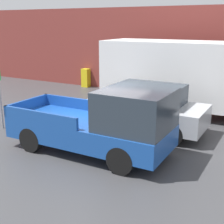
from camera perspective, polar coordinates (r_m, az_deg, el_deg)
The scene contains 7 objects.
ground_plane at distance 10.26m, azimuth -2.05°, elevation -6.07°, with size 60.00×60.00×0.00m, color #3D3D3F.
building_wall at distance 17.11m, azimuth 12.38°, elevation 10.59°, with size 28.00×0.15×4.70m.
pickup_truck at distance 9.25m, azimuth -1.65°, elevation -2.15°, with size 5.03×2.02×2.10m.
car at distance 11.38m, azimuth 6.20°, elevation 0.74°, with size 4.37×1.96×1.73m.
delivery_truck at distance 13.84m, azimuth 14.84°, elevation 6.39°, with size 8.78×2.50×3.10m.
parking_sign at distance 12.24m, azimuth -19.85°, elevation 3.13°, with size 0.30×0.07×2.35m.
newspaper_box at distance 19.53m, azimuth -4.80°, elevation 6.24°, with size 0.45×0.40×1.13m.
Camera 1 is at (4.93, -8.13, 3.85)m, focal length 50.00 mm.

